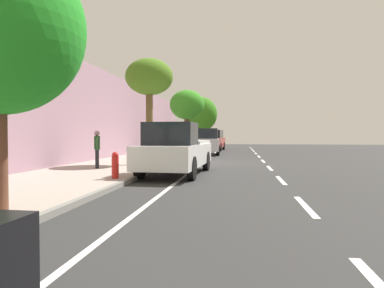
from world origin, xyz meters
name	(u,v)px	position (x,y,z in m)	size (l,w,h in m)	color
ground	(209,163)	(0.00, 0.00, 0.00)	(75.21, 75.21, 0.00)	#2E2E2E
sidewalk	(137,161)	(4.07, 0.00, 0.07)	(4.35, 47.01, 0.14)	#A4958B
curb_edge	(176,161)	(1.81, 0.00, 0.07)	(0.16, 47.01, 0.14)	gray
lane_stripe_centre	(263,161)	(-3.01, -1.40, 0.00)	(0.14, 44.20, 0.01)	white
lane_stripe_bike_edge	(203,162)	(0.34, 0.00, 0.00)	(0.12, 47.01, 0.01)	white
building_facade	(95,115)	(6.49, 0.00, 2.66)	(0.50, 47.01, 5.31)	#A07B8D
parked_suv_red_nearest	(213,140)	(0.85, -14.86, 1.03)	(2.18, 4.81, 1.99)	maroon
parked_suv_silver_second	(207,141)	(0.81, -7.54, 1.03)	(2.13, 4.78, 1.99)	#B7BABF
parked_pickup_white_mid	(176,151)	(0.74, 5.87, 0.90)	(2.23, 5.39, 1.95)	white
bicycle_at_curb	(180,157)	(1.34, 1.32, 0.38)	(1.34, 1.20, 0.77)	black
cyclist_with_backpack	(178,144)	(1.57, 0.88, 1.02)	(0.52, 0.55, 1.68)	#C6B284
street_tree_near_cyclist	(201,114)	(2.61, -20.44, 3.86)	(3.60, 3.60, 5.69)	brown
street_tree_mid_block	(187,106)	(2.61, -9.38, 3.92)	(2.85, 2.85, 5.08)	#4E3B24
street_tree_far_end	(149,79)	(2.61, 2.72, 4.17)	(2.26, 2.26, 4.99)	brown
pedestrian_on_phone	(97,147)	(4.16, 5.21, 1.00)	(0.36, 0.58, 1.55)	black
fire_hydrant	(115,165)	(2.24, 8.31, 0.56)	(0.22, 0.22, 0.84)	red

